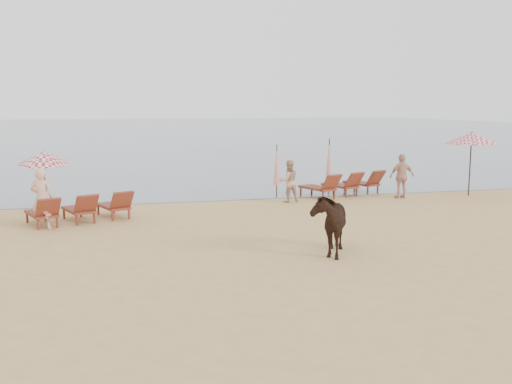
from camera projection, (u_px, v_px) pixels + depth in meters
ground at (308, 271)px, 13.12m from camera, size 120.00×120.00×0.00m
sea at (142, 129)px, 89.88m from camera, size 160.00×140.00×0.06m
lounger_cluster_left at (81, 208)px, 18.50m from camera, size 3.51×2.79×0.67m
lounger_cluster_right at (344, 184)px, 23.96m from camera, size 3.71×2.94×0.71m
umbrella_open_left_b at (44, 158)px, 20.18m from camera, size 1.75×1.79×2.24m
umbrella_open_right at (472, 138)px, 23.70m from camera, size 2.20×2.20×2.69m
umbrella_closed_left at (277, 165)px, 23.34m from camera, size 0.27×0.27×2.19m
umbrella_closed_right at (329, 159)px, 24.72m from camera, size 0.29×0.29×2.35m
cow at (329, 222)px, 14.58m from camera, size 1.55×2.12×1.63m
beachgoer_left at (42, 198)px, 17.46m from camera, size 0.78×0.61×1.90m
beachgoer_right_a at (289, 181)px, 22.34m from camera, size 0.86×0.69×1.66m
beachgoer_right_b at (402, 176)px, 23.24m from camera, size 1.07×0.46×1.82m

